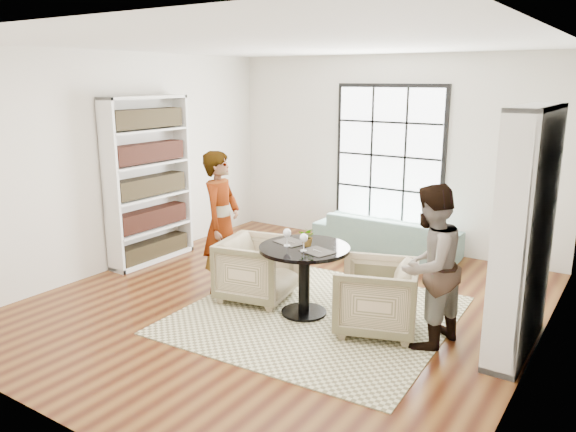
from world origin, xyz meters
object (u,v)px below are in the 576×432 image
Objects in this scene: armchair_right at (376,297)px; flower_centerpiece at (308,236)px; sofa at (386,235)px; wine_glass_left at (287,234)px; wine_glass_right at (304,238)px; person_right at (429,267)px; person_left at (221,222)px; pedestal_table at (304,266)px; armchair_left at (258,269)px.

flower_centerpiece is at bearing -108.44° from armchair_right.
sofa is 10.63× the size of wine_glass_left.
person_right is at bearing 8.61° from wine_glass_right.
sofa is 3.03m from person_right.
wine_glass_left is at bearing -144.28° from flower_centerpiece.
wine_glass_left is (-1.58, -0.14, 0.13)m from person_right.
sofa is 2.82m from person_left.
armchair_right is (0.86, 0.05, -0.20)m from pedestal_table.
person_right is at bearing -101.81° from armchair_left.
person_left is (-0.55, 0.00, 0.51)m from armchair_left.
wine_glass_right is at bearing -114.46° from person_left.
pedestal_table is 5.11× the size of wine_glass_right.
wine_glass_right is at bearing -117.24° from armchair_left.
pedestal_table is 4.68× the size of flower_centerpiece.
flower_centerpiece reaches higher than sofa.
armchair_right is 0.51× the size of person_right.
person_right is at bearing 0.25° from flower_centerpiece.
armchair_right is at bearing -105.50° from person_left.
wine_glass_left is 0.26m from wine_glass_right.
armchair_right is at bearing 14.49° from wine_glass_right.
pedestal_table is 0.47× the size of sofa.
person_left is at bearing 176.19° from pedestal_table.
armchair_left reaches higher than sofa.
flower_centerpiece reaches higher than pedestal_table.
person_left reaches higher than flower_centerpiece.
armchair_left is 0.51× the size of person_right.
armchair_left is at bearing 173.29° from pedestal_table.
person_left is (-1.14, -2.52, 0.58)m from sofa.
flower_centerpiece is at bearing -77.47° from person_right.
wine_glass_right is (0.21, -2.75, 0.64)m from sofa.
armchair_left is (-0.72, 0.08, -0.20)m from pedestal_table.
pedestal_table reaches higher than armchair_right.
sofa is 2.63m from flower_centerpiece.
person_left reaches higher than pedestal_table.
armchair_left is 1.58m from armchair_right.
wine_glass_left is (-1.03, -0.14, 0.57)m from armchair_right.
pedestal_table is 1.21× the size of armchair_left.
person_right is 1.60m from wine_glass_left.
sofa is 9.90× the size of flower_centerpiece.
armchair_left is at bearing -104.64° from person_left.
armchair_left is 0.47× the size of person_left.
pedestal_table is 1.21× the size of armchair_right.
pedestal_table reaches higher than sofa.
wine_glass_left is (-0.04, -2.70, 0.64)m from sofa.
person_left reaches higher than armchair_left.
sofa is 2.55× the size of armchair_right.
wine_glass_right is (0.80, -0.23, 0.57)m from armchair_left.
wine_glass_right reaches higher than armchair_left.
pedestal_table is at bearing -107.67° from armchair_left.
person_right is (1.54, -2.55, 0.51)m from sofa.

